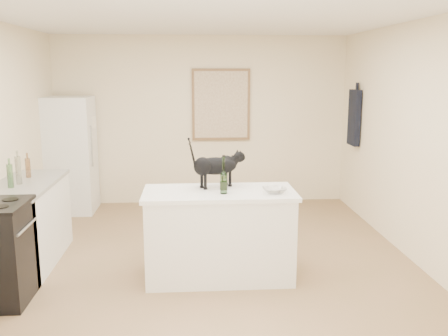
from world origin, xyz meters
The scene contains 18 objects.
floor centered at (0.00, 0.00, 0.00)m, with size 5.50×5.50×0.00m, color #946E4F.
ceiling centered at (0.00, 0.00, 2.60)m, with size 5.50×5.50×0.00m, color white.
wall_back centered at (0.00, 2.75, 1.30)m, with size 4.50×4.50×0.00m, color #F3E2BC.
wall_front centered at (0.00, -2.75, 1.30)m, with size 4.50×4.50×0.00m, color #F3E2BC.
wall_right centered at (2.25, 0.00, 1.30)m, with size 5.50×5.50×0.00m, color #F3E2BC.
island_base centered at (0.10, -0.20, 0.43)m, with size 1.44×0.67×0.86m, color white.
island_top centered at (0.10, -0.20, 0.88)m, with size 1.50×0.70×0.04m, color white.
left_cabinets centered at (-1.95, 0.30, 0.43)m, with size 0.60×1.40×0.86m, color white.
left_countertop centered at (-1.95, 0.30, 0.88)m, with size 0.62×1.44×0.04m, color gray.
fridge centered at (-1.95, 2.35, 0.85)m, with size 0.68×0.68×1.70m, color white.
artwork_frame centered at (0.30, 2.72, 1.55)m, with size 0.90×0.03×1.10m, color brown.
artwork_canvas centered at (0.30, 2.70, 1.55)m, with size 0.82×0.00×1.02m, color beige.
hanging_garment centered at (2.19, 2.05, 1.40)m, with size 0.08×0.34×0.80m, color black.
black_cat centered at (0.07, -0.04, 1.10)m, with size 0.56×0.17×0.39m, color black, non-canonical shape.
wine_bottle centered at (0.14, -0.31, 1.06)m, with size 0.07×0.07×0.33m, color #2D6126.
glass_bowl centered at (0.63, -0.33, 0.93)m, with size 0.23×0.23×0.06m, color white.
fridge_paper centered at (-1.60, 2.41, 1.32)m, with size 0.01×0.15×0.19m, color white.
counter_bottle_cluster centered at (-1.98, 0.27, 1.03)m, with size 0.09×0.55×0.29m.
Camera 1 is at (-0.17, -4.87, 2.06)m, focal length 39.21 mm.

